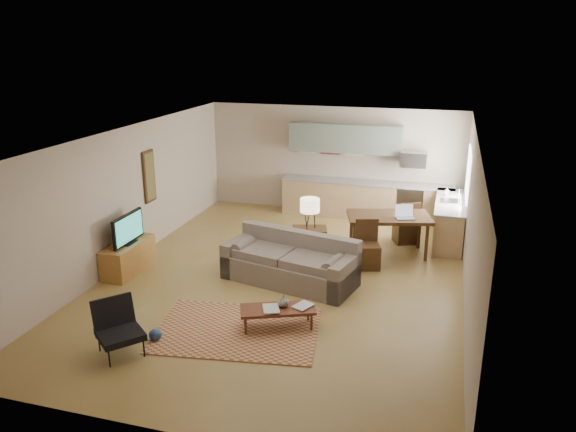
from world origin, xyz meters
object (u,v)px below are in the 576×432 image
(dining_table, at_px, (388,235))
(coffee_table, at_px, (278,318))
(console_table, at_px, (309,247))
(tv_credenza, at_px, (128,257))
(sofa, at_px, (290,260))
(armchair, at_px, (120,329))

(dining_table, bearing_deg, coffee_table, -124.48)
(coffee_table, bearing_deg, console_table, 70.38)
(tv_credenza, bearing_deg, dining_table, 26.14)
(sofa, distance_m, armchair, 3.47)
(console_table, bearing_deg, dining_table, 20.56)
(console_table, bearing_deg, armchair, -129.64)
(sofa, relative_size, dining_table, 1.52)
(tv_credenza, relative_size, dining_table, 0.76)
(tv_credenza, bearing_deg, console_table, 21.31)
(armchair, relative_size, dining_table, 0.47)
(tv_credenza, relative_size, console_table, 1.63)
(coffee_table, distance_m, console_table, 2.62)
(tv_credenza, xyz_separation_m, console_table, (3.29, 1.28, 0.10))
(tv_credenza, bearing_deg, armchair, -60.66)
(sofa, bearing_deg, console_table, 93.44)
(armchair, height_order, tv_credenza, armchair)
(sofa, distance_m, console_table, 0.91)
(dining_table, bearing_deg, console_table, -159.29)
(coffee_table, relative_size, tv_credenza, 0.92)
(coffee_table, bearing_deg, sofa, 77.07)
(sofa, distance_m, tv_credenza, 3.16)
(sofa, relative_size, tv_credenza, 2.01)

